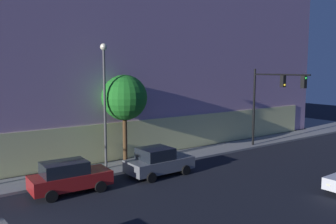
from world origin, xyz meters
TOP-DOWN VIEW (x-y plane):
  - modern_building at (13.20, 23.24)m, footprint 37.87×29.27m
  - traffic_light_far_corner at (20.93, 4.57)m, footprint 0.54×5.39m
  - street_lamp_sidewalk at (7.72, 7.28)m, footprint 0.44×0.44m
  - sidewalk_tree at (9.39, 7.73)m, footprint 3.07×3.07m
  - car_red at (4.29, 4.64)m, footprint 4.24×2.08m
  - car_grey at (9.93, 4.49)m, footprint 4.19×2.25m

SIDE VIEW (x-z plane):
  - car_grey at x=9.93m, z-range -0.02..1.73m
  - car_red at x=4.29m, z-range 0.01..1.72m
  - sidewalk_tree at x=9.39m, z-range 1.60..7.64m
  - traffic_light_far_corner at x=20.93m, z-range 1.51..7.94m
  - street_lamp_sidewalk at x=7.72m, z-range 1.17..9.16m
  - modern_building at x=13.20m, z-range -0.06..16.45m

